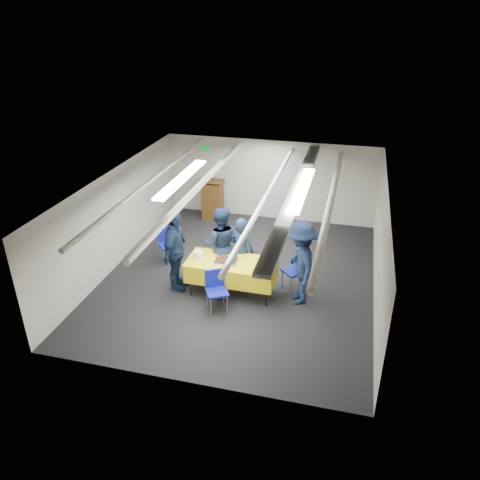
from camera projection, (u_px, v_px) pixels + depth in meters
The scene contains 14 objects.
ground at pixel (240, 276), 10.81m from camera, with size 7.00×7.00×0.00m, color black.
room_shell at pixel (249, 197), 10.33m from camera, with size 6.00×7.00×2.30m.
serving_table at pixel (232, 270), 9.96m from camera, with size 1.90×0.88×0.77m.
sheet_cake at pixel (226, 261), 9.81m from camera, with size 0.47×0.37×0.09m.
plate_stack_left at pixel (198, 255), 9.95m from camera, with size 0.20×0.20×0.17m.
plate_stack_right at pixel (263, 263), 9.64m from camera, with size 0.24×0.24×0.18m.
podium at pixel (213, 198), 13.52m from camera, with size 0.62×0.53×1.25m.
chair_near at pixel (216, 286), 9.45m from camera, with size 0.57×0.57×0.87m.
chair_right at pixel (297, 267), 10.15m from camera, with size 0.59×0.59×0.87m.
chair_left at pixel (167, 241), 11.28m from camera, with size 0.59×0.59×0.87m.
sailor_a at pixel (241, 251), 10.26m from camera, with size 0.57×0.38×1.57m, color black.
sailor_b at pixel (220, 244), 10.34m from camera, with size 0.85×0.66×1.75m, color black.
sailor_c at pixel (175, 251), 9.98m from camera, with size 1.07×0.45×1.83m, color black.
sailor_d at pixel (300, 263), 9.53m from camera, with size 1.17×0.67×1.82m, color black.
Camera 1 is at (2.30, -8.98, 5.62)m, focal length 35.00 mm.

